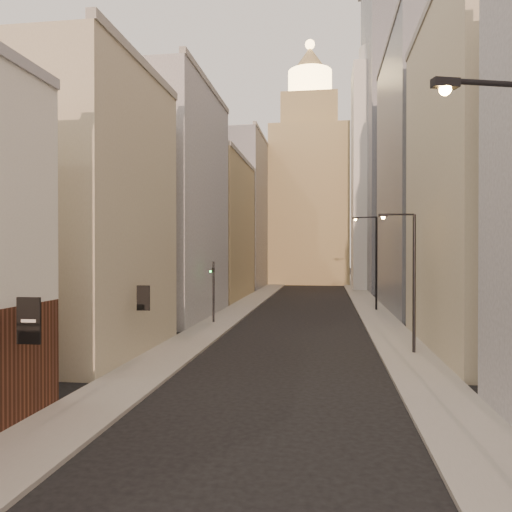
{
  "coord_description": "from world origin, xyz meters",
  "views": [
    {
      "loc": [
        2.08,
        -0.65,
        5.8
      ],
      "look_at": [
        -1.36,
        23.64,
        5.58
      ],
      "focal_mm": 35.0,
      "sensor_mm": 36.0,
      "label": 1
    }
  ],
  "objects": [
    {
      "name": "clock_tower",
      "position": [
        -1.0,
        92.0,
        17.63
      ],
      "size": [
        14.0,
        14.0,
        44.9
      ],
      "color": "#9E8A5B",
      "rests_on": "ground"
    },
    {
      "name": "sidewalk_left",
      "position": [
        -6.5,
        55.0,
        0.07
      ],
      "size": [
        3.0,
        140.0,
        0.15
      ],
      "primitive_type": "cube",
      "color": "gray",
      "rests_on": "ground"
    },
    {
      "name": "highrise",
      "position": [
        18.0,
        78.0,
        25.66
      ],
      "size": [
        21.0,
        23.0,
        51.2
      ],
      "color": "gray",
      "rests_on": "ground"
    },
    {
      "name": "right_bldg_wingrid",
      "position": [
        12.0,
        50.0,
        13.0
      ],
      "size": [
        8.0,
        20.0,
        26.0
      ],
      "primitive_type": "cube",
      "color": "gray",
      "rests_on": "ground"
    },
    {
      "name": "left_bldg_beige",
      "position": [
        -12.0,
        26.0,
        8.0
      ],
      "size": [
        8.0,
        12.0,
        16.0
      ],
      "primitive_type": "cube",
      "color": "tan",
      "rests_on": "ground"
    },
    {
      "name": "left_bldg_wingrid",
      "position": [
        -12.0,
        80.0,
        12.0
      ],
      "size": [
        8.0,
        20.0,
        24.0
      ],
      "primitive_type": "cube",
      "color": "gray",
      "rests_on": "ground"
    },
    {
      "name": "streetlamp_far",
      "position": [
        6.65,
        49.0,
        5.26
      ],
      "size": [
        2.37,
        0.8,
        9.22
      ],
      "rotation": [
        0.0,
        0.0,
        -0.26
      ],
      "color": "black",
      "rests_on": "ground"
    },
    {
      "name": "traffic_light_left",
      "position": [
        -6.9,
        38.39,
        3.62
      ],
      "size": [
        0.61,
        0.56,
        5.0
      ],
      "rotation": [
        0.0,
        0.0,
        2.78
      ],
      "color": "black",
      "rests_on": "ground"
    },
    {
      "name": "left_bldg_grey",
      "position": [
        -12.0,
        42.0,
        10.0
      ],
      "size": [
        8.0,
        16.0,
        20.0
      ],
      "primitive_type": "cube",
      "color": "gray",
      "rests_on": "ground"
    },
    {
      "name": "white_tower",
      "position": [
        10.0,
        78.0,
        18.61
      ],
      "size": [
        8.0,
        8.0,
        41.5
      ],
      "color": "silver",
      "rests_on": "ground"
    },
    {
      "name": "left_bldg_tan",
      "position": [
        -12.0,
        60.0,
        8.5
      ],
      "size": [
        8.0,
        18.0,
        17.0
      ],
      "primitive_type": "cube",
      "color": "#9E8A5B",
      "rests_on": "ground"
    },
    {
      "name": "right_bldg_beige",
      "position": [
        12.0,
        30.0,
        10.0
      ],
      "size": [
        8.0,
        16.0,
        20.0
      ],
      "primitive_type": "cube",
      "color": "tan",
      "rests_on": "ground"
    },
    {
      "name": "streetlamp_mid",
      "position": [
        6.74,
        28.18,
        4.53
      ],
      "size": [
        2.07,
        0.49,
        7.93
      ],
      "rotation": [
        0.0,
        0.0,
        0.16
      ],
      "color": "black",
      "rests_on": "ground"
    },
    {
      "name": "sidewalk_right",
      "position": [
        6.5,
        55.0,
        0.07
      ],
      "size": [
        3.0,
        140.0,
        0.15
      ],
      "primitive_type": "cube",
      "color": "gray",
      "rests_on": "ground"
    }
  ]
}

